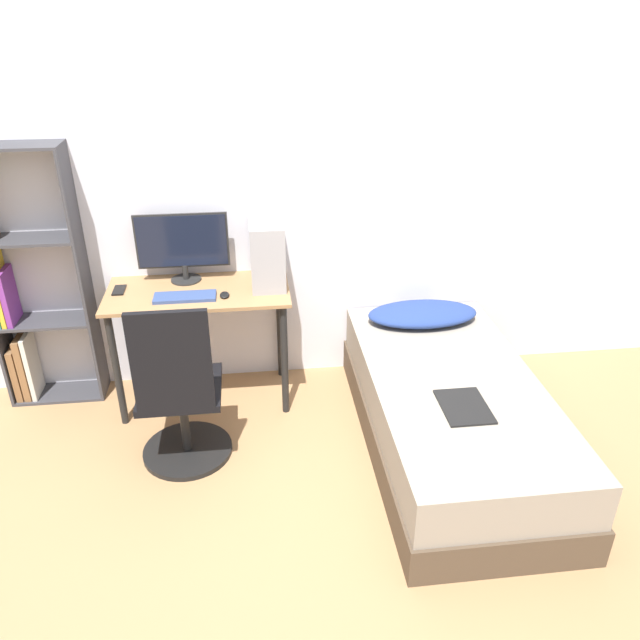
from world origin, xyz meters
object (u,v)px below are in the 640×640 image
office_chair (180,403)px  bed (450,413)px  keyboard (185,297)px  bookshelf (23,293)px  pc_tower (267,252)px  monitor (182,244)px

office_chair → bed: size_ratio=0.54×
bed → keyboard: size_ratio=5.24×
bookshelf → bed: size_ratio=0.86×
bed → pc_tower: bearing=143.1°
pc_tower → office_chair: bearing=-127.3°
bookshelf → pc_tower: size_ratio=4.09×
monitor → keyboard: 0.35m
office_chair → monitor: bearing=88.9°
office_chair → keyboard: bearing=87.1°
pc_tower → keyboard: bearing=-161.0°
monitor → keyboard: monitor is taller
office_chair → bed: office_chair is taller
office_chair → monitor: monitor is taller
bed → monitor: size_ratio=3.39×
keyboard → pc_tower: size_ratio=0.90×
bookshelf → pc_tower: bookshelf is taller
bookshelf → office_chair: bookshelf is taller
office_chair → bookshelf: bearing=141.4°
monitor → keyboard: bearing=-87.6°
pc_tower → monitor: bearing=168.9°
bookshelf → keyboard: bookshelf is taller
office_chair → pc_tower: 1.04m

